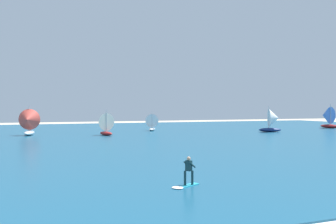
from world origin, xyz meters
The scene contains 7 objects.
ocean centered at (0.00, 50.53, 0.05)m, with size 160.00×90.00×0.10m, color navy.
kitesurfer centered at (0.58, 13.01, 0.70)m, with size 2.00×1.36×1.67m.
sailboat_far_left centered at (13.62, 59.78, 1.75)m, with size 2.86×3.22×3.59m.
sailboat_mid_left centered at (-8.72, 55.20, 2.29)m, with size 3.67×4.22×4.78m.
sailboat_far_right centered at (33.29, 48.56, 2.28)m, with size 4.26×3.80×4.76m.
sailboat_trailing centered at (52.19, 54.76, 2.48)m, with size 4.02×4.61×5.20m.
sailboat_heeled_over centered at (2.85, 51.67, 1.95)m, with size 3.19×3.60×4.04m.
Camera 1 is at (-7.40, -5.41, 4.58)m, focal length 37.73 mm.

